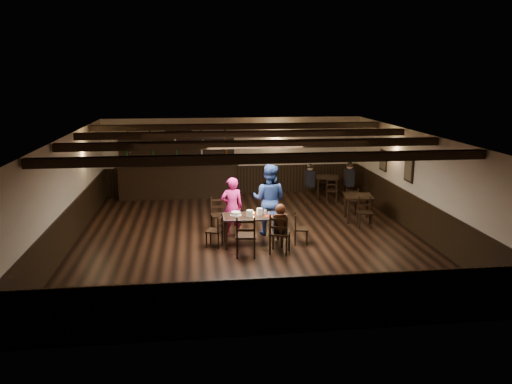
{
  "coord_description": "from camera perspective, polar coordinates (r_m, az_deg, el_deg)",
  "views": [
    {
      "loc": [
        -1.33,
        -12.35,
        4.19
      ],
      "look_at": [
        0.2,
        0.2,
        1.18
      ],
      "focal_mm": 35.0,
      "sensor_mm": 36.0,
      "label": 1
    }
  ],
  "objects": [
    {
      "name": "bg_patron_left",
      "position": [
        16.91,
        6.19,
        1.93
      ],
      "size": [
        0.28,
        0.4,
        0.77
      ],
      "color": "black",
      "rests_on": "ground"
    },
    {
      "name": "pepper_shaker",
      "position": [
        12.38,
        1.4,
        -2.49
      ],
      "size": [
        0.04,
        0.04,
        0.1
      ],
      "primitive_type": "cylinder",
      "color": "#A5A8AD",
      "rests_on": "dining_table"
    },
    {
      "name": "salt_shaker",
      "position": [
        12.36,
        1.46,
        -2.54
      ],
      "size": [
        0.04,
        0.04,
        0.09
      ],
      "primitive_type": "cylinder",
      "color": "silver",
      "rests_on": "dining_table"
    },
    {
      "name": "menu_red",
      "position": [
        12.37,
        1.75,
        -2.72
      ],
      "size": [
        0.39,
        0.31,
        0.0
      ],
      "primitive_type": "cube",
      "rotation": [
        0.0,
        0.0,
        -0.22
      ],
      "color": "maroon",
      "rests_on": "dining_table"
    },
    {
      "name": "chair_near_right",
      "position": [
        11.79,
        2.67,
        -4.48
      ],
      "size": [
        0.58,
        0.57,
        0.98
      ],
      "color": "black",
      "rests_on": "ground"
    },
    {
      "name": "drink_glass",
      "position": [
        12.47,
        1.03,
        -2.32
      ],
      "size": [
        0.07,
        0.07,
        0.12
      ],
      "primitive_type": "cylinder",
      "color": "silver",
      "rests_on": "dining_table"
    },
    {
      "name": "tea_light",
      "position": [
        12.48,
        -0.28,
        -2.48
      ],
      "size": [
        0.05,
        0.05,
        0.06
      ],
      "color": "#A5A8AD",
      "rests_on": "dining_table"
    },
    {
      "name": "chair_end_right",
      "position": [
        12.58,
        4.88,
        -3.93
      ],
      "size": [
        0.4,
        0.41,
        0.77
      ],
      "color": "black",
      "rests_on": "ground"
    },
    {
      "name": "menu_blue",
      "position": [
        12.6,
        2.11,
        -2.43
      ],
      "size": [
        0.36,
        0.27,
        0.0
      ],
      "primitive_type": "cube",
      "rotation": [
        0.0,
        0.0,
        0.12
      ],
      "color": "#0F1C4D",
      "rests_on": "dining_table"
    },
    {
      "name": "dining_table",
      "position": [
        12.41,
        -0.36,
        -3.1
      ],
      "size": [
        1.49,
        0.76,
        0.75
      ],
      "color": "black",
      "rests_on": "ground"
    },
    {
      "name": "bar_counter",
      "position": [
        17.43,
        -8.92,
        1.77
      ],
      "size": [
        4.14,
        0.7,
        2.2
      ],
      "color": "black",
      "rests_on": "ground"
    },
    {
      "name": "cake",
      "position": [
        12.42,
        -2.33,
        -2.48
      ],
      "size": [
        0.29,
        0.29,
        0.09
      ],
      "color": "white",
      "rests_on": "dining_table"
    },
    {
      "name": "bg_patron_right",
      "position": [
        17.18,
        10.63,
        2.04
      ],
      "size": [
        0.26,
        0.4,
        0.82
      ],
      "color": "black",
      "rests_on": "ground"
    },
    {
      "name": "chair_end_left",
      "position": [
        12.36,
        -4.49,
        -4.16
      ],
      "size": [
        0.47,
        0.48,
        0.81
      ],
      "color": "black",
      "rests_on": "ground"
    },
    {
      "name": "woman_pink",
      "position": [
        13.01,
        -2.76,
        -1.74
      ],
      "size": [
        0.62,
        0.44,
        1.59
      ],
      "primitive_type": "imported",
      "rotation": [
        0.0,
        0.0,
        3.26
      ],
      "color": "#FF21A0",
      "rests_on": "ground"
    },
    {
      "name": "plate_stack_a",
      "position": [
        12.31,
        -0.72,
        -2.44
      ],
      "size": [
        0.17,
        0.17,
        0.16
      ],
      "primitive_type": "cylinder",
      "color": "white",
      "rests_on": "dining_table"
    },
    {
      "name": "chair_near_left",
      "position": [
        11.57,
        -1.17,
        -4.77
      ],
      "size": [
        0.51,
        0.49,
        0.99
      ],
      "color": "black",
      "rests_on": "ground"
    },
    {
      "name": "back_table_a",
      "position": [
        14.74,
        11.6,
        -0.78
      ],
      "size": [
        0.89,
        0.89,
        0.75
      ],
      "color": "black",
      "rests_on": "ground"
    },
    {
      "name": "ground",
      "position": [
        13.11,
        -0.76,
        -5.24
      ],
      "size": [
        10.0,
        10.0,
        0.0
      ],
      "primitive_type": "plane",
      "color": "black",
      "rests_on": "ground"
    },
    {
      "name": "back_table_b",
      "position": [
        17.29,
        8.14,
        1.43
      ],
      "size": [
        0.91,
        0.91,
        0.75
      ],
      "color": "black",
      "rests_on": "ground"
    },
    {
      "name": "seated_person",
      "position": [
        11.78,
        2.78,
        -3.28
      ],
      "size": [
        0.32,
        0.48,
        0.78
      ],
      "color": "black",
      "rests_on": "ground"
    },
    {
      "name": "chair_far_pushed",
      "position": [
        13.54,
        -4.27,
        -2.24
      ],
      "size": [
        0.49,
        0.48,
        0.94
      ],
      "color": "black",
      "rests_on": "ground"
    },
    {
      "name": "plate_stack_b",
      "position": [
        12.42,
        0.42,
        -2.25
      ],
      "size": [
        0.15,
        0.15,
        0.17
      ],
      "primitive_type": "cylinder",
      "color": "white",
      "rests_on": "dining_table"
    },
    {
      "name": "man_blue",
      "position": [
        13.15,
        1.51,
        -0.88
      ],
      "size": [
        1.13,
        1.03,
        1.89
      ],
      "primitive_type": "imported",
      "rotation": [
        0.0,
        0.0,
        2.72
      ],
      "color": "navy",
      "rests_on": "ground"
    },
    {
      "name": "room_shell",
      "position": [
        12.7,
        -0.76,
        2.3
      ],
      "size": [
        9.02,
        10.02,
        2.71
      ],
      "color": "beige",
      "rests_on": "ground"
    }
  ]
}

